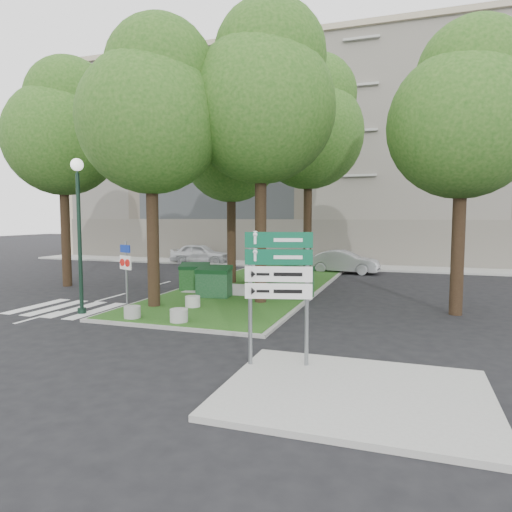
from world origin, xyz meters
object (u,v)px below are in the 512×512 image
at_px(tree_median_near_left, 153,107).
at_px(tree_street_right, 466,110).
at_px(tree_median_mid, 233,143).
at_px(bollard_left, 132,312).
at_px(dumpster_d, 295,282).
at_px(bollard_mid, 193,301).
at_px(traffic_sign_pole, 126,264).
at_px(dumpster_a, 195,277).
at_px(tree_median_near_right, 264,94).
at_px(tree_median_far, 310,123).
at_px(car_white, 200,254).
at_px(car_silver, 344,262).
at_px(bollard_right, 179,315).
at_px(tree_street_left, 64,128).
at_px(dumpster_b, 214,282).
at_px(directional_sign, 279,277).
at_px(street_lamp, 79,217).
at_px(litter_bin, 303,281).
at_px(dumpster_c, 280,268).

bearing_deg(tree_median_near_left, tree_street_right, 13.39).
height_order(tree_median_mid, bollard_left, tree_median_mid).
height_order(tree_median_mid, dumpster_d, tree_median_mid).
xyz_separation_m(bollard_mid, traffic_sign_pole, (-2.96, 0.21, 1.27)).
bearing_deg(dumpster_a, tree_median_near_right, -42.25).
relative_size(dumpster_a, bollard_mid, 2.73).
distance_m(tree_median_far, car_white, 13.30).
bearing_deg(dumpster_d, tree_median_far, 111.30).
xyz_separation_m(tree_median_near_right, traffic_sign_pole, (-5.11, -1.56, -6.40)).
relative_size(tree_median_far, car_silver, 2.85).
height_order(tree_median_near_left, tree_street_right, tree_median_near_left).
distance_m(tree_median_mid, tree_median_far, 4.59).
height_order(bollard_right, bollard_mid, bollard_right).
relative_size(bollard_left, car_white, 0.13).
xyz_separation_m(tree_median_far, dumpster_d, (0.71, -6.10, -7.59)).
relative_size(tree_median_mid, tree_street_left, 0.91).
relative_size(tree_street_right, car_white, 2.37).
xyz_separation_m(dumpster_b, directional_sign, (4.88, -7.50, 1.36)).
relative_size(dumpster_b, car_silver, 0.35).
height_order(tree_median_near_left, street_lamp, tree_median_near_left).
bearing_deg(tree_median_far, dumpster_b, -109.29).
height_order(tree_median_near_left, dumpster_a, tree_median_near_left).
bearing_deg(street_lamp, dumpster_d, 37.45).
bearing_deg(tree_median_near_left, dumpster_a, 95.47).
relative_size(tree_median_near_left, street_lamp, 1.95).
height_order(tree_median_near_left, traffic_sign_pole, tree_median_near_left).
bearing_deg(litter_bin, tree_median_mid, 166.48).
xyz_separation_m(bollard_left, street_lamp, (-2.40, 0.48, 3.09)).
bearing_deg(litter_bin, bollard_right, -106.31).
bearing_deg(directional_sign, tree_median_far, 84.79).
bearing_deg(tree_median_far, dumpster_c, -108.16).
height_order(dumpster_a, car_white, car_white).
distance_m(traffic_sign_pole, car_white, 15.37).
xyz_separation_m(tree_median_near_left, bollard_mid, (1.35, 0.23, -7.00)).
distance_m(dumpster_c, bollard_mid, 6.81).
height_order(tree_median_mid, car_white, tree_median_mid).
distance_m(tree_median_near_right, directional_sign, 9.56).
relative_size(dumpster_c, car_silver, 0.41).
distance_m(bollard_left, street_lamp, 3.94).
relative_size(tree_median_mid, traffic_sign_pole, 4.05).
bearing_deg(tree_median_mid, dumpster_c, 8.50).
bearing_deg(litter_bin, bollard_left, -117.27).
xyz_separation_m(dumpster_d, traffic_sign_pole, (-6.02, -2.96, 0.86)).
bearing_deg(car_white, car_silver, -109.22).
bearing_deg(tree_street_right, car_white, 141.54).
distance_m(tree_median_mid, dumpster_d, 8.00).
xyz_separation_m(dumpster_d, bollard_right, (-2.40, -5.46, -0.41)).
bearing_deg(tree_street_right, street_lamp, -162.05).
height_order(tree_median_near_right, tree_median_mid, tree_median_near_right).
bearing_deg(dumpster_b, tree_street_left, 165.52).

